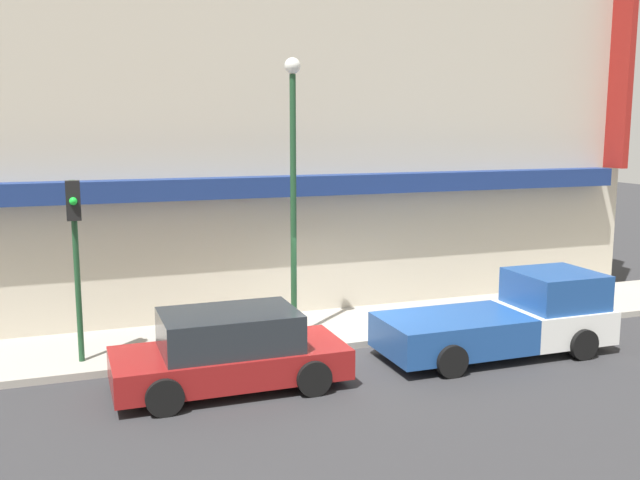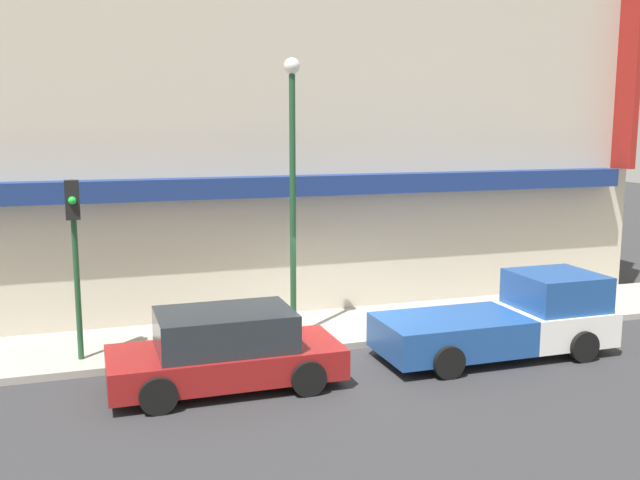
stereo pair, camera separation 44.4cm
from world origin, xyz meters
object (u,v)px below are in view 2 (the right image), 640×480
Objects in this scene: street_lamp at (293,169)px; traffic_light at (75,238)px; parked_car at (225,350)px; fire_hydrant at (250,328)px; pickup_truck at (509,320)px.

street_lamp is 1.67× the size of traffic_light.
parked_car reaches higher than fire_hydrant.
parked_car is at bearing -131.69° from street_lamp.
pickup_truck is 5.79m from fire_hydrant.
pickup_truck reaches higher than fire_hydrant.
pickup_truck is 6.33m from parked_car.
pickup_truck is 7.63× the size of fire_hydrant.
street_lamp is 4.89m from traffic_light.
pickup_truck is at bearing -12.92° from traffic_light.
street_lamp is at bearing 2.67° from traffic_light.
fire_hydrant is (-5.36, 2.16, -0.27)m from pickup_truck.
pickup_truck is 9.45m from traffic_light.
pickup_truck is 1.38× the size of traffic_light.
traffic_light is (-4.71, -0.22, -1.29)m from street_lamp.
pickup_truck is at bearing -28.05° from street_lamp.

